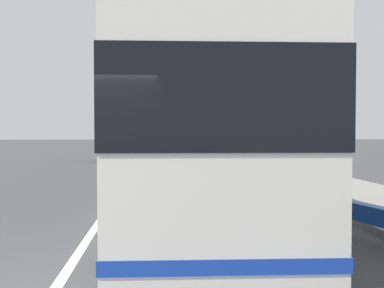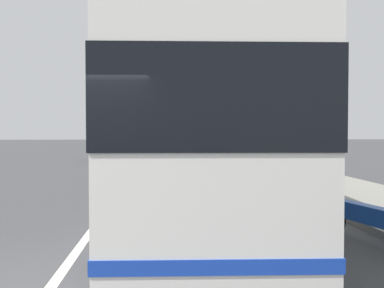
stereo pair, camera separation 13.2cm
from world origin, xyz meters
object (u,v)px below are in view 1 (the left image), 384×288
at_px(coach_bus, 198,136).
at_px(car_behind_bus, 182,153).
at_px(motorcycle_angled, 367,218).
at_px(car_ahead_same_lane, 131,142).
at_px(car_side_street, 114,151).
at_px(car_oncoming, 119,145).

xyz_separation_m(coach_bus, car_behind_bus, (15.02, -0.58, -1.15)).
bearing_deg(coach_bus, motorcycle_angled, -126.76).
relative_size(car_behind_bus, car_ahead_same_lane, 1.05).
relative_size(coach_bus, car_side_street, 2.23).
relative_size(motorcycle_angled, car_oncoming, 0.54).
height_order(car_oncoming, car_ahead_same_lane, car_oncoming).
bearing_deg(coach_bus, car_oncoming, 10.79).
xyz_separation_m(motorcycle_angled, car_oncoming, (32.60, 7.19, 0.27)).
bearing_deg(car_ahead_same_lane, car_side_street, 3.16).
relative_size(car_oncoming, car_side_street, 0.88).
bearing_deg(car_ahead_same_lane, motorcycle_angled, 10.77).
xyz_separation_m(car_oncoming, car_side_street, (-11.25, -0.64, 0.01)).
bearing_deg(car_behind_bus, car_side_street, 45.84).
distance_m(coach_bus, car_side_street, 19.53).
distance_m(car_behind_bus, car_side_street, 6.00).
xyz_separation_m(car_behind_bus, car_side_street, (4.09, 4.38, 0.01)).
relative_size(coach_bus, car_ahead_same_lane, 2.37).
bearing_deg(car_oncoming, car_ahead_same_lane, 174.64).
height_order(motorcycle_angled, car_ahead_same_lane, car_ahead_same_lane).
bearing_deg(car_ahead_same_lane, car_oncoming, 1.24).
xyz_separation_m(coach_bus, motorcycle_angled, (-2.24, -2.74, -1.42)).
relative_size(coach_bus, car_behind_bus, 2.26).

